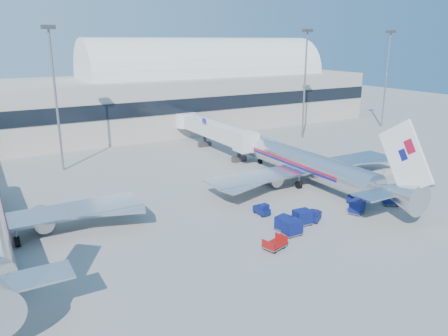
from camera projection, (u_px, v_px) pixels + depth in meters
ground at (271, 205)px, 56.00m from camera, size 260.00×260.00×0.00m
terminal at (68, 102)px, 93.92m from camera, size 170.00×28.15×21.00m
airliner_main at (309, 165)px, 63.71m from camera, size 32.00×37.26×12.07m
jetbridge_near at (210, 129)px, 84.15m from camera, size 4.40×27.50×6.25m
mast_west at (54, 78)px, 67.22m from camera, size 2.00×1.20×22.60m
mast_east at (306, 68)px, 91.14m from camera, size 2.00×1.20×22.60m
mast_far_east at (388, 65)px, 103.11m from camera, size 2.00×1.20×22.60m
barrier_near at (360, 177)px, 66.15m from camera, size 3.00×0.55×0.90m
barrier_mid at (375, 174)px, 67.73m from camera, size 3.00×0.55×0.90m
barrier_far at (390, 171)px, 69.31m from camera, size 3.00×0.55×0.90m
tug_lead at (315, 216)px, 51.04m from camera, size 2.52×2.24×1.48m
tug_right at (355, 198)px, 56.62m from camera, size 2.24×2.39×1.43m
tug_left at (262, 209)px, 52.91m from camera, size 1.20×2.27×1.45m
cart_train_a at (302, 217)px, 49.89m from camera, size 2.14×1.70×1.78m
cart_train_b at (283, 222)px, 48.71m from camera, size 2.09×1.80×1.57m
cart_train_c at (292, 227)px, 47.22m from camera, size 2.00×1.54×1.74m
cart_solo_near at (357, 207)px, 53.17m from camera, size 2.32×2.06×1.69m
cart_solo_far at (391, 198)px, 56.00m from camera, size 2.41×2.27×1.69m
cart_open_red at (275, 245)px, 44.20m from camera, size 2.67×2.21×0.62m
ramp_worker at (418, 203)px, 54.75m from camera, size 0.62×0.70×1.62m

